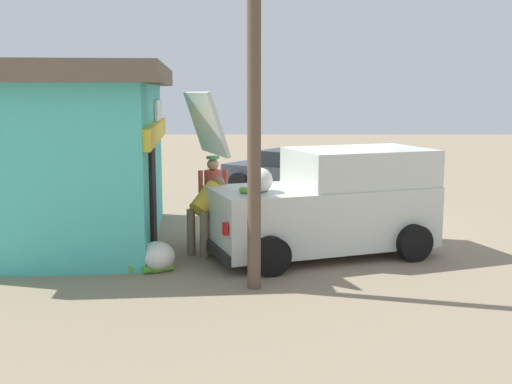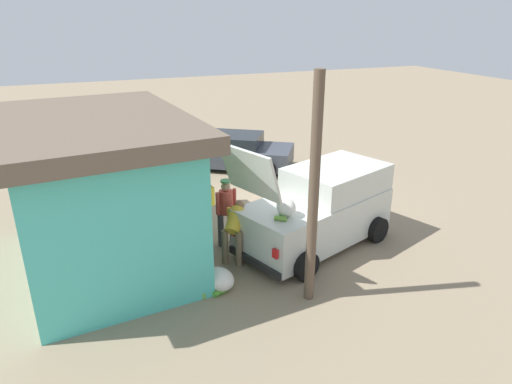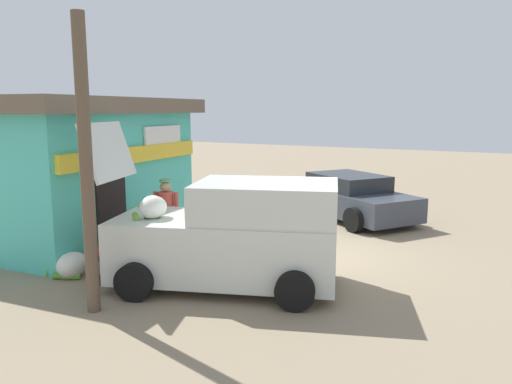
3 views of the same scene
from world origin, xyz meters
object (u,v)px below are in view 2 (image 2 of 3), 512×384
Objects in this scene: delivery_van at (320,208)px; parked_sedan at (232,152)px; vendor_standing at (226,208)px; customer_bending at (235,227)px; paint_bucket at (190,196)px; unloaded_banana_pile at (219,280)px; storefront_bar at (101,191)px.

delivery_van reaches higher than parked_sedan.
delivery_van is 2.70× the size of vendor_standing.
customer_bending is 3.93m from paint_bucket.
storefront_bar is at bearing 43.51° from unloaded_banana_pile.
storefront_bar reaches higher than unloaded_banana_pile.
parked_sedan is 12.54× the size of paint_bucket.
vendor_standing is 1.23× the size of customer_bending.
storefront_bar is at bearing 84.88° from vendor_standing.
parked_sedan reaches higher than unloaded_banana_pile.
customer_bending is at bearing -178.44° from paint_bucket.
vendor_standing is at bearing 69.62° from delivery_van.
delivery_van is 3.21m from unloaded_banana_pile.
customer_bending reaches higher than unloaded_banana_pile.
parked_sedan is at bearing -18.48° from customer_bending.
customer_bending is (-0.05, 2.22, -0.09)m from delivery_van.
customer_bending is at bearing 91.24° from delivery_van.
storefront_bar is 3.48× the size of vendor_standing.
paint_bucket is at bearing -7.24° from unloaded_banana_pile.
vendor_standing is at bearing -23.42° from unloaded_banana_pile.
customer_bending is 1.40m from unloaded_banana_pile.
delivery_van is 6.49m from parked_sedan.
vendor_standing reaches higher than unloaded_banana_pile.
unloaded_banana_pile is at bearing 172.76° from paint_bucket.
delivery_van is 12.31× the size of paint_bucket.
storefront_bar reaches higher than paint_bucket.
paint_bucket is at bearing 3.45° from vendor_standing.
delivery_van is 2.22m from customer_bending.
delivery_van reaches higher than paint_bucket.
customer_bending is at bearing 161.52° from parked_sedan.
storefront_bar is 2.92m from vendor_standing.
customer_bending is at bearing -35.71° from unloaded_banana_pile.
delivery_van is 0.98× the size of parked_sedan.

